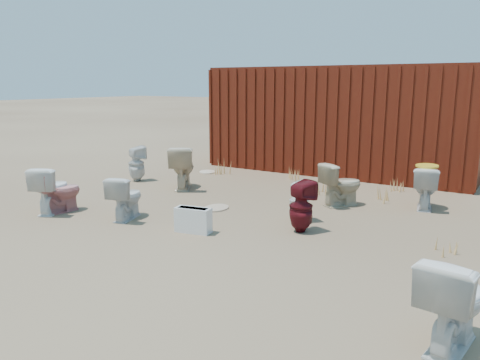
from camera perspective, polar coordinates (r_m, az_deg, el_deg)
The scene contains 22 objects.
ground at distance 6.97m, azimuth -2.64°, elevation -5.28°, with size 100.00×100.00×0.00m, color brown.
shipping_container at distance 11.36m, azimuth 12.57°, elevation 7.24°, with size 6.00×2.40×2.40m, color #480D0C.
toilet_front_a at distance 8.06m, azimuth -21.99°, elevation -1.04°, with size 0.42×0.74×0.75m, color white.
toilet_front_pink at distance 8.02m, azimuth -21.13°, elevation -1.29°, with size 0.38×0.67×0.68m, color #D7807C.
toilet_front_c at distance 7.32m, azimuth -13.74°, elevation -2.07°, with size 0.38×0.66×0.67m, color silver.
toilet_front_maroon at distance 6.53m, azimuth 7.46°, elevation -3.24°, with size 0.33×0.33×0.73m, color #560E14.
toilet_front_e at distance 4.09m, azimuth 24.56°, elevation -13.32°, with size 0.43×0.75×0.77m, color silver.
toilet_back_a at distance 10.09m, azimuth -12.50°, elevation 1.96°, with size 0.33×0.34×0.74m, color silver.
toilet_back_beige_left at distance 9.22m, azimuth -7.05°, elevation 1.55°, with size 0.47×0.83×0.84m, color beige.
toilet_back_beige_right at distance 8.05m, azimuth 12.26°, elevation -0.53°, with size 0.41×0.71×0.73m, color #C6B591.
toilet_back_yellowlid at distance 8.28m, azimuth 21.66°, elevation -0.87°, with size 0.39×0.69×0.70m, color silver.
toilet_back_e at distance 7.02m, azimuth 7.21°, elevation -2.54°, with size 0.29×0.29×0.64m, color white.
yellow_lid at distance 8.21m, azimuth 21.85°, elevation 1.61°, with size 0.36×0.44×0.03m, color gold.
loose_tank at distance 6.54m, azimuth -5.72°, elevation -4.88°, with size 0.50×0.20×0.35m, color silver.
loose_lid_near at distance 7.76m, azimuth -2.91°, elevation -3.42°, with size 0.38×0.49×0.02m, color tan.
loose_lid_far at distance 10.88m, azimuth -4.01°, elevation 0.99°, with size 0.36×0.47×0.02m, color beige.
weed_clump_a at distance 10.57m, azimuth -2.45°, elevation 1.51°, with size 0.36×0.36×0.32m, color tan.
weed_clump_b at distance 8.89m, azimuth 9.65°, elevation -0.64°, with size 0.32×0.32×0.31m, color tan.
weed_clump_c at distance 8.51m, azimuth 17.27°, elevation -1.63°, with size 0.36×0.36×0.30m, color tan.
weed_clump_d at distance 10.09m, azimuth 6.45°, elevation 0.71°, with size 0.30×0.30×0.24m, color tan.
weed_clump_e at distance 9.42m, azimuth 18.25°, elevation -0.54°, with size 0.34×0.34×0.26m, color tan.
weed_clump_f at distance 6.24m, azimuth 23.91°, elevation -7.42°, with size 0.28×0.28×0.20m, color tan.
Camera 1 is at (3.82, -5.46, 2.05)m, focal length 35.00 mm.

